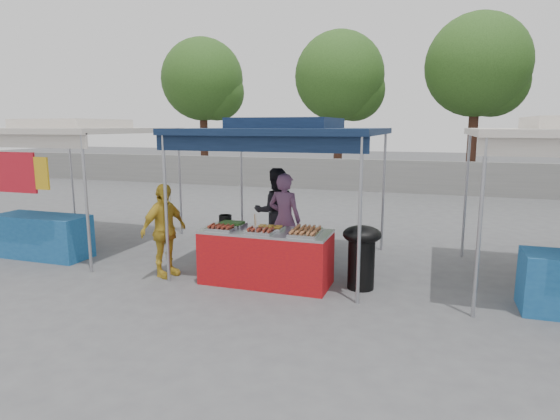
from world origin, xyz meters
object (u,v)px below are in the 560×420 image
(vendor_table, at_px, (266,257))
(cooking_pot, at_px, (225,219))
(vendor_woman, at_px, (285,220))
(helper_man, at_px, (275,212))
(wok_burner, at_px, (362,251))
(customer_person, at_px, (164,230))

(vendor_table, distance_m, cooking_pot, 1.05)
(vendor_woman, relative_size, helper_man, 0.99)
(cooking_pot, bearing_deg, vendor_table, -23.05)
(cooking_pot, relative_size, wok_burner, 0.22)
(vendor_table, relative_size, wok_burner, 2.04)
(vendor_table, height_order, cooking_pot, cooking_pot)
(vendor_woman, height_order, helper_man, helper_man)
(vendor_woman, bearing_deg, wok_burner, 160.45)
(cooking_pot, bearing_deg, vendor_woman, 38.43)
(vendor_table, xyz_separation_m, vendor_woman, (-0.02, 1.02, 0.40))
(vendor_woman, bearing_deg, customer_person, 44.29)
(cooking_pot, xyz_separation_m, helper_man, (0.43, 1.31, -0.08))
(vendor_table, relative_size, helper_man, 1.20)
(helper_man, height_order, customer_person, helper_man)
(cooking_pot, height_order, helper_man, helper_man)
(wok_burner, bearing_deg, helper_man, 165.75)
(vendor_table, bearing_deg, wok_burner, 9.07)
(wok_burner, height_order, helper_man, helper_man)
(helper_man, bearing_deg, wok_burner, 113.82)
(vendor_table, xyz_separation_m, cooking_pot, (-0.85, 0.36, 0.49))
(wok_burner, height_order, customer_person, customer_person)
(cooking_pot, xyz_separation_m, wok_burner, (2.30, -0.13, -0.33))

